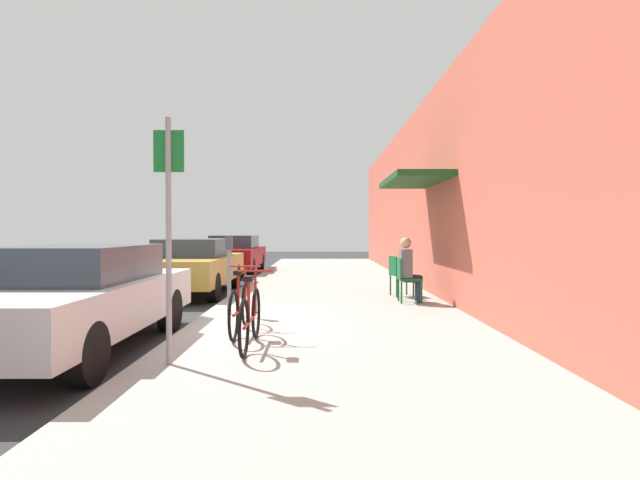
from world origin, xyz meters
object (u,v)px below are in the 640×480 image
parked_car_0 (75,296)px  bicycle_1 (250,318)px  bicycle_0 (240,307)px  parked_car_1 (193,265)px  parked_car_2 (234,254)px  parking_meter (229,269)px  seated_patron_0 (408,267)px  cafe_chair_1 (398,273)px  street_sign (169,220)px  cafe_chair_0 (405,277)px

parked_car_0 → bicycle_1: (2.25, -0.26, -0.22)m
parked_car_0 → bicycle_0: bearing=16.0°
parked_car_1 → bicycle_0: bearing=-69.3°
parked_car_0 → parked_car_2: parked_car_2 is taller
parked_car_0 → parking_meter: size_ratio=3.33×
parked_car_2 → seated_patron_0: 9.46m
cafe_chair_1 → parked_car_1: bearing=164.5°
street_sign → cafe_chair_0: street_sign is taller
parked_car_1 → seated_patron_0: 5.35m
parked_car_1 → cafe_chair_0: size_ratio=5.06×
parking_meter → parked_car_1: bearing=112.9°
bicycle_1 → street_sign: bearing=-134.3°
cafe_chair_0 → bicycle_0: bearing=-132.8°
parked_car_0 → cafe_chair_0: bearing=36.9°
parked_car_0 → parked_car_1: (0.00, 5.84, 0.00)m
cafe_chair_1 → parked_car_2: bearing=123.6°
parking_meter → cafe_chair_0: 3.55m
parked_car_1 → street_sign: 7.10m
parked_car_0 → parking_meter: (1.55, 2.17, 0.18)m
cafe_chair_0 → parking_meter: bearing=-156.3°
parked_car_0 → parking_meter: parking_meter is taller
bicycle_1 → cafe_chair_0: size_ratio=1.97×
parked_car_2 → parking_meter: (1.55, -9.54, 0.17)m
parked_car_2 → bicycle_1: bearing=-79.3°
parked_car_1 → seated_patron_0: bearing=-24.9°
street_sign → cafe_chair_1: street_sign is taller
parked_car_2 → seated_patron_0: seated_patron_0 is taller
bicycle_1 → parking_meter: bearing=106.1°
bicycle_0 → cafe_chair_0: 4.12m
parked_car_0 → parked_car_1: bearing=90.0°
street_sign → parked_car_1: bearing=102.3°
parking_meter → bicycle_1: size_ratio=0.77×
bicycle_0 → seated_patron_0: (2.86, 3.02, 0.34)m
cafe_chair_1 → street_sign: bearing=-120.7°
parked_car_0 → street_sign: 2.05m
parked_car_0 → cafe_chair_1: (4.79, 4.51, -0.08)m
bicycle_1 → parked_car_0: bearing=173.4°
bicycle_0 → cafe_chair_0: (2.80, 3.02, 0.14)m
parked_car_1 → cafe_chair_0: (4.79, -2.25, -0.08)m
cafe_chair_0 → parked_car_0: bearing=-143.1°
parked_car_2 → bicycle_1: size_ratio=2.57×
cafe_chair_0 → parked_car_1: bearing=154.8°
parking_meter → cafe_chair_1: (3.24, 2.34, -0.26)m
parked_car_0 → cafe_chair_1: bearing=43.3°
parking_meter → bicycle_0: (0.44, -1.60, -0.41)m
street_sign → cafe_chair_0: (3.29, 4.62, -1.02)m
parked_car_1 → parked_car_2: bearing=90.0°
seated_patron_0 → parked_car_2: bearing=120.9°
parked_car_2 → seated_patron_0: size_ratio=3.41×
parking_meter → cafe_chair_0: size_ratio=1.52×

